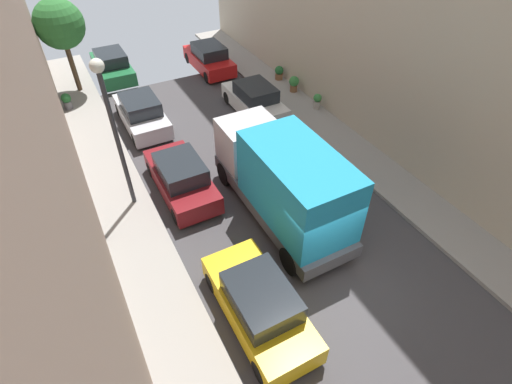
{
  "coord_description": "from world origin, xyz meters",
  "views": [
    {
      "loc": [
        -5.71,
        -5.58,
        10.42
      ],
      "look_at": [
        -0.42,
        4.34,
        0.5
      ],
      "focal_mm": 27.71,
      "sensor_mm": 36.0,
      "label": 1
    }
  ],
  "objects_px": {
    "potted_plant_1": "(67,101)",
    "lamp_post": "(111,117)",
    "parked_car_left_4": "(112,66)",
    "potted_plant_2": "(317,101)",
    "parked_car_left_3": "(142,113)",
    "parked_car_left_1": "(259,304)",
    "parked_car_left_2": "(181,178)",
    "potted_plant_3": "(294,83)",
    "parked_car_right_1": "(255,100)",
    "street_tree_0": "(59,25)",
    "delivery_truck": "(283,180)",
    "parked_car_right_2": "(209,58)",
    "potted_plant_0": "(279,72)"
  },
  "relations": [
    {
      "from": "lamp_post",
      "to": "parked_car_right_2",
      "type": "bearing_deg",
      "value": 53.29
    },
    {
      "from": "potted_plant_1",
      "to": "potted_plant_2",
      "type": "xyz_separation_m",
      "value": [
        11.31,
        -6.01,
        -0.01
      ]
    },
    {
      "from": "parked_car_left_1",
      "to": "potted_plant_1",
      "type": "bearing_deg",
      "value": 101.15
    },
    {
      "from": "parked_car_left_3",
      "to": "potted_plant_1",
      "type": "xyz_separation_m",
      "value": [
        -2.99,
        3.26,
        -0.12
      ]
    },
    {
      "from": "parked_car_left_4",
      "to": "potted_plant_2",
      "type": "relative_size",
      "value": 5.28
    },
    {
      "from": "potted_plant_2",
      "to": "potted_plant_3",
      "type": "distance_m",
      "value": 2.17
    },
    {
      "from": "parked_car_left_1",
      "to": "potted_plant_3",
      "type": "xyz_separation_m",
      "value": [
        8.27,
        11.31,
        -0.09
      ]
    },
    {
      "from": "parked_car_left_2",
      "to": "potted_plant_2",
      "type": "xyz_separation_m",
      "value": [
        8.32,
        2.78,
        -0.13
      ]
    },
    {
      "from": "potted_plant_0",
      "to": "lamp_post",
      "type": "xyz_separation_m",
      "value": [
        -10.22,
        -6.43,
        3.28
      ]
    },
    {
      "from": "parked_car_right_1",
      "to": "potted_plant_0",
      "type": "bearing_deg",
      "value": 40.7
    },
    {
      "from": "parked_car_right_1",
      "to": "potted_plant_1",
      "type": "relative_size",
      "value": 5.05
    },
    {
      "from": "parked_car_left_4",
      "to": "potted_plant_2",
      "type": "distance_m",
      "value": 12.16
    },
    {
      "from": "street_tree_0",
      "to": "potted_plant_2",
      "type": "distance_m",
      "value": 13.47
    },
    {
      "from": "potted_plant_3",
      "to": "parked_car_left_2",
      "type": "bearing_deg",
      "value": -149.13
    },
    {
      "from": "potted_plant_1",
      "to": "lamp_post",
      "type": "height_order",
      "value": "lamp_post"
    },
    {
      "from": "potted_plant_1",
      "to": "parked_car_left_3",
      "type": "bearing_deg",
      "value": -47.5
    },
    {
      "from": "parked_car_left_4",
      "to": "delivery_truck",
      "type": "height_order",
      "value": "delivery_truck"
    },
    {
      "from": "parked_car_left_4",
      "to": "potted_plant_2",
      "type": "height_order",
      "value": "parked_car_left_4"
    },
    {
      "from": "parked_car_left_1",
      "to": "street_tree_0",
      "type": "distance_m",
      "value": 17.47
    },
    {
      "from": "parked_car_left_4",
      "to": "lamp_post",
      "type": "bearing_deg",
      "value": -99.41
    },
    {
      "from": "parked_car_right_1",
      "to": "parked_car_right_2",
      "type": "xyz_separation_m",
      "value": [
        0.0,
        5.87,
        0.0
      ]
    },
    {
      "from": "parked_car_left_4",
      "to": "parked_car_right_2",
      "type": "distance_m",
      "value": 5.65
    },
    {
      "from": "parked_car_right_1",
      "to": "parked_car_right_2",
      "type": "distance_m",
      "value": 5.87
    },
    {
      "from": "parked_car_left_1",
      "to": "parked_car_left_4",
      "type": "bearing_deg",
      "value": 90.0
    },
    {
      "from": "parked_car_right_1",
      "to": "potted_plant_0",
      "type": "height_order",
      "value": "parked_car_right_1"
    },
    {
      "from": "parked_car_left_2",
      "to": "parked_car_left_3",
      "type": "distance_m",
      "value": 5.53
    },
    {
      "from": "delivery_truck",
      "to": "potted_plant_3",
      "type": "height_order",
      "value": "delivery_truck"
    },
    {
      "from": "delivery_truck",
      "to": "potted_plant_0",
      "type": "distance_m",
      "value": 11.28
    },
    {
      "from": "potted_plant_1",
      "to": "street_tree_0",
      "type": "bearing_deg",
      "value": 65.87
    },
    {
      "from": "potted_plant_0",
      "to": "potted_plant_3",
      "type": "height_order",
      "value": "potted_plant_3"
    },
    {
      "from": "parked_car_left_2",
      "to": "potted_plant_3",
      "type": "relative_size",
      "value": 4.9
    },
    {
      "from": "parked_car_right_2",
      "to": "lamp_post",
      "type": "relative_size",
      "value": 0.75
    },
    {
      "from": "parked_car_left_2",
      "to": "street_tree_0",
      "type": "distance_m",
      "value": 11.31
    },
    {
      "from": "potted_plant_0",
      "to": "parked_car_left_1",
      "type": "bearing_deg",
      "value": -122.65
    },
    {
      "from": "parked_car_left_1",
      "to": "delivery_truck",
      "type": "height_order",
      "value": "delivery_truck"
    },
    {
      "from": "parked_car_left_3",
      "to": "parked_car_right_2",
      "type": "distance_m",
      "value": 7.0
    },
    {
      "from": "delivery_truck",
      "to": "potted_plant_0",
      "type": "height_order",
      "value": "delivery_truck"
    },
    {
      "from": "parked_car_right_1",
      "to": "lamp_post",
      "type": "bearing_deg",
      "value": -151.8
    },
    {
      "from": "parked_car_left_1",
      "to": "potted_plant_2",
      "type": "relative_size",
      "value": 5.28
    },
    {
      "from": "parked_car_left_3",
      "to": "parked_car_left_4",
      "type": "distance_m",
      "value": 6.12
    },
    {
      "from": "parked_car_left_2",
      "to": "parked_car_right_1",
      "type": "xyz_separation_m",
      "value": [
        5.4,
        4.1,
        0.0
      ]
    },
    {
      "from": "parked_car_left_2",
      "to": "potted_plant_1",
      "type": "distance_m",
      "value": 9.29
    },
    {
      "from": "delivery_truck",
      "to": "parked_car_left_3",
      "type": "bearing_deg",
      "value": 107.4
    },
    {
      "from": "parked_car_left_2",
      "to": "parked_car_left_4",
      "type": "bearing_deg",
      "value": 90.0
    },
    {
      "from": "potted_plant_2",
      "to": "street_tree_0",
      "type": "bearing_deg",
      "value": 142.79
    },
    {
      "from": "potted_plant_1",
      "to": "parked_car_right_1",
      "type": "bearing_deg",
      "value": -29.2
    },
    {
      "from": "parked_car_left_3",
      "to": "parked_car_right_1",
      "type": "bearing_deg",
      "value": -14.8
    },
    {
      "from": "parked_car_left_4",
      "to": "potted_plant_2",
      "type": "bearing_deg",
      "value": -46.83
    },
    {
      "from": "parked_car_left_1",
      "to": "delivery_truck",
      "type": "bearing_deg",
      "value": 50.57
    },
    {
      "from": "delivery_truck",
      "to": "potted_plant_2",
      "type": "relative_size",
      "value": 8.29
    }
  ]
}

